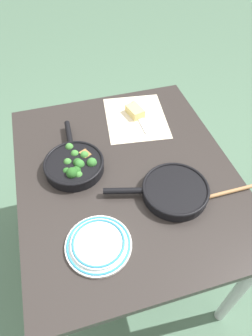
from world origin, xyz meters
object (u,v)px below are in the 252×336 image
wooden_spoon (211,196)px  grater_knife (138,113)px  skillet_eggs (174,191)px  dinner_plate_stack (98,244)px  cheese_block (135,111)px  skillet_broccoli (74,164)px

wooden_spoon → grater_knife: size_ratio=1.63×
skillet_eggs → dinner_plate_stack: size_ratio=1.74×
grater_knife → cheese_block: 0.02m
dinner_plate_stack → skillet_eggs: bearing=111.8°
skillet_broccoli → cheese_block: bearing=-49.0°
dinner_plate_stack → wooden_spoon: bearing=99.5°
cheese_block → dinner_plate_stack: 0.71m
skillet_eggs → grater_knife: skillet_eggs is taller
skillet_broccoli → skillet_eggs: size_ratio=0.99×
skillet_eggs → skillet_broccoli: bearing=-19.6°
cheese_block → dinner_plate_stack: bearing=-27.2°
skillet_eggs → cheese_block: 0.50m
skillet_eggs → dinner_plate_stack: (0.13, -0.32, -0.01)m
wooden_spoon → dinner_plate_stack: dinner_plate_stack is taller
skillet_broccoli → dinner_plate_stack: skillet_broccoli is taller
wooden_spoon → dinner_plate_stack: 0.46m
skillet_eggs → cheese_block: size_ratio=3.76×
wooden_spoon → dinner_plate_stack: size_ratio=1.63×
skillet_broccoli → grater_knife: (-0.27, 0.36, -0.02)m
wooden_spoon → dinner_plate_stack: (0.08, -0.45, 0.01)m
skillet_broccoli → cheese_block: size_ratio=3.71×
skillet_eggs → dinner_plate_stack: 0.35m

